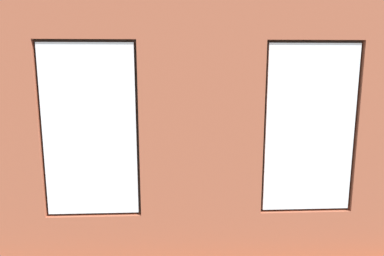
{
  "coord_description": "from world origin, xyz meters",
  "views": [
    {
      "loc": [
        0.29,
        6.44,
        2.3
      ],
      "look_at": [
        -0.01,
        0.4,
        1.2
      ],
      "focal_mm": 32.0,
      "sensor_mm": 36.0,
      "label": 1
    }
  ],
  "objects_px": {
    "potted_plant_between_couches": "(249,190)",
    "cup_ceramic": "(211,157)",
    "remote_silver": "(197,163)",
    "potted_plant_near_tv": "(70,166)",
    "couch_by_window": "(151,213)",
    "potted_plant_foreground_right": "(90,128)",
    "media_console": "(58,164)",
    "potted_plant_corner_far_left": "(383,195)",
    "potted_plant_corner_near_left": "(285,134)",
    "papasan_chair": "(177,141)",
    "potted_plant_beside_window_right": "(67,179)",
    "tv_flatscreen": "(56,133)",
    "table_plant_small": "(191,156)",
    "remote_gray": "(169,163)",
    "coffee_table": "(191,164)",
    "potted_plant_by_left_couch": "(272,149)",
    "couch_left": "(312,168)",
    "candle_jar": "(182,157)"
  },
  "relations": [
    {
      "from": "tv_flatscreen",
      "to": "potted_plant_beside_window_right",
      "type": "distance_m",
      "value": 2.86
    },
    {
      "from": "couch_by_window",
      "to": "potted_plant_corner_far_left",
      "type": "distance_m",
      "value": 3.18
    },
    {
      "from": "remote_silver",
      "to": "potted_plant_beside_window_right",
      "type": "height_order",
      "value": "potted_plant_beside_window_right"
    },
    {
      "from": "papasan_chair",
      "to": "potted_plant_corner_near_left",
      "type": "bearing_deg",
      "value": -179.07
    },
    {
      "from": "remote_silver",
      "to": "media_console",
      "type": "xyz_separation_m",
      "value": [
        2.87,
        -0.44,
        -0.12
      ]
    },
    {
      "from": "potted_plant_by_left_couch",
      "to": "couch_by_window",
      "type": "bearing_deg",
      "value": 52.31
    },
    {
      "from": "cup_ceramic",
      "to": "potted_plant_corner_near_left",
      "type": "relative_size",
      "value": 0.08
    },
    {
      "from": "potted_plant_near_tv",
      "to": "papasan_chair",
      "type": "bearing_deg",
      "value": -128.08
    },
    {
      "from": "coffee_table",
      "to": "table_plant_small",
      "type": "bearing_deg",
      "value": -26.57
    },
    {
      "from": "couch_left",
      "to": "potted_plant_corner_near_left",
      "type": "bearing_deg",
      "value": 173.62
    },
    {
      "from": "coffee_table",
      "to": "potted_plant_foreground_right",
      "type": "relative_size",
      "value": 1.29
    },
    {
      "from": "remote_gray",
      "to": "candle_jar",
      "type": "bearing_deg",
      "value": 73.46
    },
    {
      "from": "potted_plant_corner_far_left",
      "to": "potted_plant_beside_window_right",
      "type": "height_order",
      "value": "potted_plant_beside_window_right"
    },
    {
      "from": "remote_gray",
      "to": "potted_plant_near_tv",
      "type": "height_order",
      "value": "potted_plant_near_tv"
    },
    {
      "from": "potted_plant_near_tv",
      "to": "potted_plant_foreground_right",
      "type": "height_order",
      "value": "potted_plant_near_tv"
    },
    {
      "from": "potted_plant_between_couches",
      "to": "couch_by_window",
      "type": "bearing_deg",
      "value": 2.09
    },
    {
      "from": "cup_ceramic",
      "to": "remote_gray",
      "type": "relative_size",
      "value": 0.57
    },
    {
      "from": "potted_plant_beside_window_right",
      "to": "couch_by_window",
      "type": "bearing_deg",
      "value": -175.1
    },
    {
      "from": "couch_by_window",
      "to": "papasan_chair",
      "type": "relative_size",
      "value": 1.76
    },
    {
      "from": "table_plant_small",
      "to": "coffee_table",
      "type": "bearing_deg",
      "value": 153.43
    },
    {
      "from": "couch_by_window",
      "to": "potted_plant_foreground_right",
      "type": "height_order",
      "value": "potted_plant_foreground_right"
    },
    {
      "from": "media_console",
      "to": "potted_plant_corner_far_left",
      "type": "bearing_deg",
      "value": 153.07
    },
    {
      "from": "media_console",
      "to": "remote_silver",
      "type": "bearing_deg",
      "value": 171.19
    },
    {
      "from": "remote_gray",
      "to": "potted_plant_foreground_right",
      "type": "distance_m",
      "value": 2.82
    },
    {
      "from": "potted_plant_corner_near_left",
      "to": "papasan_chair",
      "type": "bearing_deg",
      "value": 0.93
    },
    {
      "from": "remote_silver",
      "to": "potted_plant_between_couches",
      "type": "height_order",
      "value": "potted_plant_between_couches"
    },
    {
      "from": "potted_plant_between_couches",
      "to": "cup_ceramic",
      "type": "bearing_deg",
      "value": -83.43
    },
    {
      "from": "coffee_table",
      "to": "candle_jar",
      "type": "bearing_deg",
      "value": -26.56
    },
    {
      "from": "cup_ceramic",
      "to": "table_plant_small",
      "type": "height_order",
      "value": "table_plant_small"
    },
    {
      "from": "cup_ceramic",
      "to": "media_console",
      "type": "xyz_separation_m",
      "value": [
        3.17,
        -0.2,
        -0.16
      ]
    },
    {
      "from": "potted_plant_between_couches",
      "to": "remote_silver",
      "type": "bearing_deg",
      "value": -74.63
    },
    {
      "from": "candle_jar",
      "to": "media_console",
      "type": "height_order",
      "value": "media_console"
    },
    {
      "from": "cup_ceramic",
      "to": "potted_plant_near_tv",
      "type": "relative_size",
      "value": 0.08
    },
    {
      "from": "tv_flatscreen",
      "to": "cup_ceramic",
      "type": "bearing_deg",
      "value": 176.38
    },
    {
      "from": "potted_plant_corner_far_left",
      "to": "potted_plant_foreground_right",
      "type": "bearing_deg",
      "value": -40.17
    },
    {
      "from": "remote_gray",
      "to": "coffee_table",
      "type": "bearing_deg",
      "value": 49.34
    },
    {
      "from": "potted_plant_near_tv",
      "to": "potted_plant_corner_far_left",
      "type": "relative_size",
      "value": 0.97
    },
    {
      "from": "media_console",
      "to": "potted_plant_foreground_right",
      "type": "xyz_separation_m",
      "value": [
        -0.3,
        -1.52,
        0.49
      ]
    },
    {
      "from": "couch_left",
      "to": "coffee_table",
      "type": "relative_size",
      "value": 1.35
    },
    {
      "from": "candle_jar",
      "to": "potted_plant_between_couches",
      "type": "xyz_separation_m",
      "value": [
        -0.87,
        2.29,
        0.14
      ]
    },
    {
      "from": "remote_silver",
      "to": "potted_plant_near_tv",
      "type": "xyz_separation_m",
      "value": [
        2.32,
        0.51,
        0.12
      ]
    },
    {
      "from": "candle_jar",
      "to": "media_console",
      "type": "distance_m",
      "value": 2.58
    },
    {
      "from": "potted_plant_by_left_couch",
      "to": "potted_plant_foreground_right",
      "type": "relative_size",
      "value": 0.5
    },
    {
      "from": "couch_by_window",
      "to": "table_plant_small",
      "type": "bearing_deg",
      "value": -106.41
    },
    {
      "from": "remote_gray",
      "to": "media_console",
      "type": "relative_size",
      "value": 0.17
    },
    {
      "from": "potted_plant_foreground_right",
      "to": "potted_plant_beside_window_right",
      "type": "bearing_deg",
      "value": 99.92
    },
    {
      "from": "papasan_chair",
      "to": "couch_left",
      "type": "bearing_deg",
      "value": 140.38
    },
    {
      "from": "tv_flatscreen",
      "to": "table_plant_small",
      "type": "bearing_deg",
      "value": 173.09
    },
    {
      "from": "couch_left",
      "to": "potted_plant_corner_far_left",
      "type": "bearing_deg",
      "value": 2.01
    },
    {
      "from": "couch_by_window",
      "to": "couch_left",
      "type": "distance_m",
      "value": 3.57
    }
  ]
}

